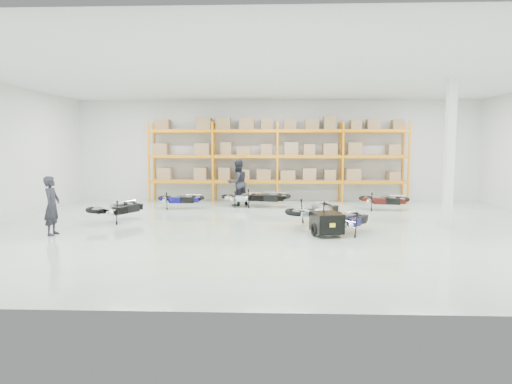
{
  "coord_description": "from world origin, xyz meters",
  "views": [
    {
      "loc": [
        -0.16,
        -13.66,
        2.54
      ],
      "look_at": [
        -0.69,
        0.03,
        1.1
      ],
      "focal_mm": 32.0,
      "sensor_mm": 36.0,
      "label": 1
    }
  ],
  "objects_px": {
    "trailer": "(327,223)",
    "person_back": "(238,183)",
    "person_left": "(52,206)",
    "moto_back_b": "(244,195)",
    "moto_back_c": "(264,194)",
    "moto_back_a": "(180,196)",
    "moto_silver_left": "(317,207)",
    "moto_black_far_left": "(118,205)",
    "moto_touring_right": "(321,208)",
    "moto_back_d": "(384,197)",
    "moto_blue_centre": "(349,216)"
  },
  "relations": [
    {
      "from": "trailer",
      "to": "person_back",
      "type": "bearing_deg",
      "value": 102.22
    },
    {
      "from": "person_left",
      "to": "trailer",
      "type": "bearing_deg",
      "value": -92.57
    },
    {
      "from": "person_back",
      "to": "moto_back_b",
      "type": "bearing_deg",
      "value": 101.78
    },
    {
      "from": "moto_back_c",
      "to": "moto_back_a",
      "type": "bearing_deg",
      "value": 114.09
    },
    {
      "from": "moto_silver_left",
      "to": "moto_black_far_left",
      "type": "relative_size",
      "value": 1.11
    },
    {
      "from": "moto_touring_right",
      "to": "moto_back_c",
      "type": "xyz_separation_m",
      "value": [
        -1.84,
        4.14,
        -0.01
      ]
    },
    {
      "from": "moto_black_far_left",
      "to": "moto_back_c",
      "type": "relative_size",
      "value": 1.0
    },
    {
      "from": "trailer",
      "to": "moto_back_a",
      "type": "distance_m",
      "value": 7.35
    },
    {
      "from": "moto_silver_left",
      "to": "person_left",
      "type": "xyz_separation_m",
      "value": [
        -7.54,
        -1.77,
        0.23
      ]
    },
    {
      "from": "moto_back_d",
      "to": "person_left",
      "type": "height_order",
      "value": "person_left"
    },
    {
      "from": "moto_back_a",
      "to": "person_back",
      "type": "distance_m",
      "value": 2.46
    },
    {
      "from": "moto_silver_left",
      "to": "moto_back_d",
      "type": "relative_size",
      "value": 1.2
    },
    {
      "from": "moto_black_far_left",
      "to": "person_left",
      "type": "xyz_separation_m",
      "value": [
        -1.06,
        -2.34,
        0.29
      ]
    },
    {
      "from": "moto_back_c",
      "to": "moto_back_d",
      "type": "xyz_separation_m",
      "value": [
        4.65,
        -0.59,
        -0.04
      ]
    },
    {
      "from": "moto_touring_right",
      "to": "moto_back_d",
      "type": "bearing_deg",
      "value": 46.08
    },
    {
      "from": "moto_silver_left",
      "to": "moto_back_a",
      "type": "height_order",
      "value": "moto_silver_left"
    },
    {
      "from": "moto_touring_right",
      "to": "moto_blue_centre",
      "type": "bearing_deg",
      "value": -66.42
    },
    {
      "from": "person_back",
      "to": "moto_silver_left",
      "type": "bearing_deg",
      "value": 84.99
    },
    {
      "from": "moto_back_c",
      "to": "person_back",
      "type": "height_order",
      "value": "person_back"
    },
    {
      "from": "moto_touring_right",
      "to": "moto_back_a",
      "type": "height_order",
      "value": "moto_touring_right"
    },
    {
      "from": "person_left",
      "to": "moto_back_c",
      "type": "bearing_deg",
      "value": -48.29
    },
    {
      "from": "moto_back_a",
      "to": "trailer",
      "type": "bearing_deg",
      "value": -136.45
    },
    {
      "from": "trailer",
      "to": "moto_back_a",
      "type": "relative_size",
      "value": 0.99
    },
    {
      "from": "moto_blue_centre",
      "to": "moto_back_b",
      "type": "bearing_deg",
      "value": -23.71
    },
    {
      "from": "moto_silver_left",
      "to": "trailer",
      "type": "relative_size",
      "value": 1.24
    },
    {
      "from": "moto_blue_centre",
      "to": "moto_back_a",
      "type": "height_order",
      "value": "moto_blue_centre"
    },
    {
      "from": "moto_blue_centre",
      "to": "moto_back_a",
      "type": "xyz_separation_m",
      "value": [
        -5.82,
        4.84,
        -0.01
      ]
    },
    {
      "from": "moto_back_c",
      "to": "person_back",
      "type": "xyz_separation_m",
      "value": [
        -1.11,
        0.49,
        0.4
      ]
    },
    {
      "from": "moto_touring_right",
      "to": "person_back",
      "type": "bearing_deg",
      "value": 116.92
    },
    {
      "from": "moto_back_b",
      "to": "moto_back_c",
      "type": "xyz_separation_m",
      "value": [
        0.83,
        -0.24,
        0.07
      ]
    },
    {
      "from": "moto_touring_right",
      "to": "moto_back_d",
      "type": "relative_size",
      "value": 1.1
    },
    {
      "from": "moto_blue_centre",
      "to": "moto_back_c",
      "type": "height_order",
      "value": "moto_back_c"
    },
    {
      "from": "moto_blue_centre",
      "to": "person_back",
      "type": "height_order",
      "value": "person_back"
    },
    {
      "from": "moto_back_c",
      "to": "moto_blue_centre",
      "type": "bearing_deg",
      "value": -139.21
    },
    {
      "from": "person_back",
      "to": "moto_black_far_left",
      "type": "bearing_deg",
      "value": 11.16
    },
    {
      "from": "moto_blue_centre",
      "to": "moto_black_far_left",
      "type": "relative_size",
      "value": 0.92
    },
    {
      "from": "person_left",
      "to": "person_back",
      "type": "distance_m",
      "value": 7.91
    },
    {
      "from": "moto_back_c",
      "to": "person_left",
      "type": "relative_size",
      "value": 1.08
    },
    {
      "from": "moto_silver_left",
      "to": "moto_black_far_left",
      "type": "bearing_deg",
      "value": 31.44
    },
    {
      "from": "moto_silver_left",
      "to": "moto_back_b",
      "type": "relative_size",
      "value": 1.26
    },
    {
      "from": "moto_touring_right",
      "to": "person_left",
      "type": "relative_size",
      "value": 1.1
    },
    {
      "from": "moto_silver_left",
      "to": "person_left",
      "type": "relative_size",
      "value": 1.19
    },
    {
      "from": "moto_blue_centre",
      "to": "moto_black_far_left",
      "type": "xyz_separation_m",
      "value": [
        -7.27,
        1.8,
        0.04
      ]
    },
    {
      "from": "moto_back_a",
      "to": "moto_back_d",
      "type": "distance_m",
      "value": 7.96
    },
    {
      "from": "moto_blue_centre",
      "to": "moto_back_c",
      "type": "relative_size",
      "value": 0.92
    },
    {
      "from": "moto_black_far_left",
      "to": "moto_back_c",
      "type": "bearing_deg",
      "value": -114.27
    },
    {
      "from": "moto_back_c",
      "to": "moto_back_d",
      "type": "height_order",
      "value": "moto_back_c"
    },
    {
      "from": "moto_blue_centre",
      "to": "trailer",
      "type": "xyz_separation_m",
      "value": [
        -0.67,
        -0.4,
        -0.13
      ]
    },
    {
      "from": "moto_black_far_left",
      "to": "moto_back_b",
      "type": "relative_size",
      "value": 1.14
    },
    {
      "from": "moto_touring_right",
      "to": "moto_back_b",
      "type": "bearing_deg",
      "value": 115.76
    }
  ]
}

